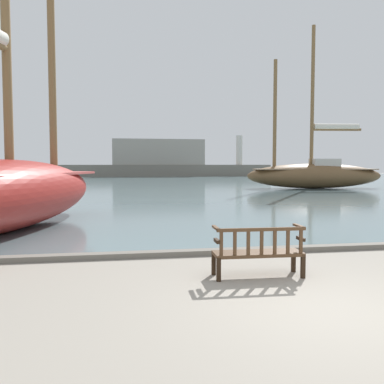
{
  "coord_description": "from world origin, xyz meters",
  "views": [
    {
      "loc": [
        -2.91,
        -5.39,
        2.03
      ],
      "look_at": [
        -0.21,
        10.0,
        1.0
      ],
      "focal_mm": 40.0,
      "sensor_mm": 36.0,
      "label": 1
    }
  ],
  "objects": [
    {
      "name": "harbor_water",
      "position": [
        0.0,
        44.0,
        0.04
      ],
      "size": [
        100.0,
        80.0,
        0.08
      ],
      "primitive_type": "cube",
      "color": "slate",
      "rests_on": "ground"
    },
    {
      "name": "sailboat_far_port",
      "position": [
        -6.14,
        7.79,
        1.43
      ],
      "size": [
        5.7,
        11.12,
        15.79
      ],
      "color": "maroon",
      "rests_on": "harbor_water"
    },
    {
      "name": "ground_plane",
      "position": [
        0.0,
        0.0,
        0.0
      ],
      "size": [
        160.0,
        160.0,
        0.0
      ],
      "primitive_type": "plane",
      "color": "gray"
    },
    {
      "name": "quay_edge_kerb",
      "position": [
        0.0,
        3.85,
        0.06
      ],
      "size": [
        40.0,
        0.3,
        0.12
      ],
      "primitive_type": "cube",
      "color": "slate",
      "rests_on": "ground"
    },
    {
      "name": "park_bench",
      "position": [
        -0.43,
        1.86,
        0.47
      ],
      "size": [
        1.61,
        0.57,
        0.92
      ],
      "color": "black",
      "rests_on": "ground"
    },
    {
      "name": "far_breakwater",
      "position": [
        1.47,
        60.22,
        2.04
      ],
      "size": [
        42.02,
        2.4,
        6.5
      ],
      "color": "slate",
      "rests_on": "ground"
    },
    {
      "name": "sailboat_nearest_port",
      "position": [
        12.59,
        26.45,
        1.3
      ],
      "size": [
        11.09,
        3.95,
        12.73
      ],
      "color": "brown",
      "rests_on": "harbor_water"
    }
  ]
}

